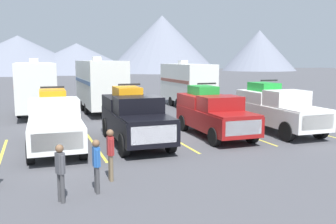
{
  "coord_description": "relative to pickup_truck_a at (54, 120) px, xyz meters",
  "views": [
    {
      "loc": [
        -6.12,
        -16.46,
        3.77
      ],
      "look_at": [
        0.0,
        0.26,
        1.2
      ],
      "focal_mm": 38.99,
      "sensor_mm": 36.0,
      "label": 1
    }
  ],
  "objects": [
    {
      "name": "ground_plane",
      "position": [
        5.41,
        0.42,
        -1.2
      ],
      "size": [
        240.0,
        240.0,
        0.0
      ],
      "primitive_type": "plane",
      "color": "#47474C"
    },
    {
      "name": "pickup_truck_a",
      "position": [
        0.0,
        0.0,
        0.0
      ],
      "size": [
        2.25,
        5.91,
        2.59
      ],
      "color": "white",
      "rests_on": "ground"
    },
    {
      "name": "pickup_truck_b",
      "position": [
        3.45,
        -0.21,
        0.02
      ],
      "size": [
        2.3,
        5.9,
        2.65
      ],
      "color": "black",
      "rests_on": "ground"
    },
    {
      "name": "pickup_truck_c",
      "position": [
        7.54,
        -0.0,
        -0.04
      ],
      "size": [
        2.24,
        5.48,
        2.59
      ],
      "color": "maroon",
      "rests_on": "ground"
    },
    {
      "name": "pickup_truck_d",
      "position": [
        11.12,
        -0.3,
        0.04
      ],
      "size": [
        2.25,
        5.61,
        2.7
      ],
      "color": "white",
      "rests_on": "ground"
    },
    {
      "name": "lot_stripe_a",
      "position": [
        -2.09,
        -0.32,
        -1.2
      ],
      "size": [
        0.12,
        5.5,
        0.01
      ],
      "primitive_type": "cube",
      "color": "gold",
      "rests_on": "ground"
    },
    {
      "name": "lot_stripe_b",
      "position": [
        1.66,
        -0.32,
        -1.2
      ],
      "size": [
        0.12,
        5.5,
        0.01
      ],
      "primitive_type": "cube",
      "color": "gold",
      "rests_on": "ground"
    },
    {
      "name": "lot_stripe_c",
      "position": [
        5.41,
        -0.32,
        -1.2
      ],
      "size": [
        0.12,
        5.5,
        0.01
      ],
      "primitive_type": "cube",
      "color": "gold",
      "rests_on": "ground"
    },
    {
      "name": "lot_stripe_d",
      "position": [
        9.16,
        -0.32,
        -1.2
      ],
      "size": [
        0.12,
        5.5,
        0.01
      ],
      "primitive_type": "cube",
      "color": "gold",
      "rests_on": "ground"
    },
    {
      "name": "lot_stripe_e",
      "position": [
        12.9,
        -0.32,
        -1.2
      ],
      "size": [
        0.12,
        5.5,
        0.01
      ],
      "primitive_type": "cube",
      "color": "gold",
      "rests_on": "ground"
    },
    {
      "name": "camper_trailer_a",
      "position": [
        -0.69,
        10.34,
        0.83
      ],
      "size": [
        2.5,
        8.65,
        3.85
      ],
      "color": "silver",
      "rests_on": "ground"
    },
    {
      "name": "camper_trailer_b",
      "position": [
        3.7,
        10.29,
        0.89
      ],
      "size": [
        2.58,
        8.95,
        3.98
      ],
      "color": "silver",
      "rests_on": "ground"
    },
    {
      "name": "camper_trailer_c",
      "position": [
        10.77,
        10.84,
        0.75
      ],
      "size": [
        2.42,
        7.4,
        3.71
      ],
      "color": "silver",
      "rests_on": "ground"
    },
    {
      "name": "person_a",
      "position": [
        0.82,
        -6.01,
        -0.31
      ],
      "size": [
        0.21,
        0.34,
        1.55
      ],
      "color": "#3F3F42",
      "rests_on": "ground"
    },
    {
      "name": "person_b",
      "position": [
        1.4,
        -5.07,
        -0.26
      ],
      "size": [
        0.22,
        0.36,
        1.64
      ],
      "color": "#726047",
      "rests_on": "ground"
    },
    {
      "name": "person_c",
      "position": [
        -0.19,
        -6.36,
        -0.3
      ],
      "size": [
        0.26,
        0.33,
        1.58
      ],
      "color": "#3F3F42",
      "rests_on": "ground"
    },
    {
      "name": "mountain_ridge",
      "position": [
        -0.24,
        89.09,
        5.41
      ],
      "size": [
        145.53,
        44.8,
        16.65
      ],
      "color": "slate",
      "rests_on": "ground"
    }
  ]
}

